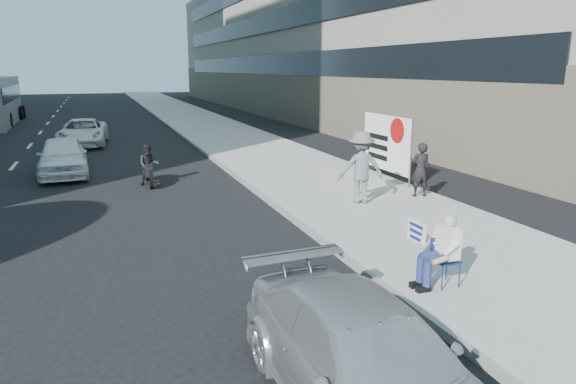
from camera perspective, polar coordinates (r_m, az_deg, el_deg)
name	(u,v)px	position (r m, az deg, el deg)	size (l,w,h in m)	color
ground	(272,263)	(10.67, -1.75, -7.92)	(160.00, 160.00, 0.00)	black
near_sidewalk	(227,135)	(30.52, -6.74, 6.27)	(5.00, 120.00, 0.15)	#A7A49C
seated_protester	(440,247)	(9.39, 16.55, -5.88)	(0.83, 1.12, 1.31)	navy
jogger	(361,168)	(14.66, 8.10, 2.70)	(1.33, 0.76, 2.05)	slate
pedestrian_woman	(420,170)	(15.83, 14.50, 2.41)	(0.59, 0.39, 1.62)	black
protest_banner	(386,143)	(18.13, 10.86, 5.38)	(0.08, 3.06, 2.20)	#4C4C4C
parked_sedan	(367,362)	(6.21, 8.78, -18.21)	(1.83, 4.51, 1.31)	#B3B5BA
white_sedan_near	(63,156)	(20.90, -23.75, 3.64)	(1.69, 4.21, 1.43)	white
white_sedan_far	(83,132)	(28.79, -21.82, 6.17)	(2.25, 4.88, 1.36)	white
motorcycle	(149,167)	(18.18, -15.20, 2.73)	(0.74, 2.05, 1.42)	black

